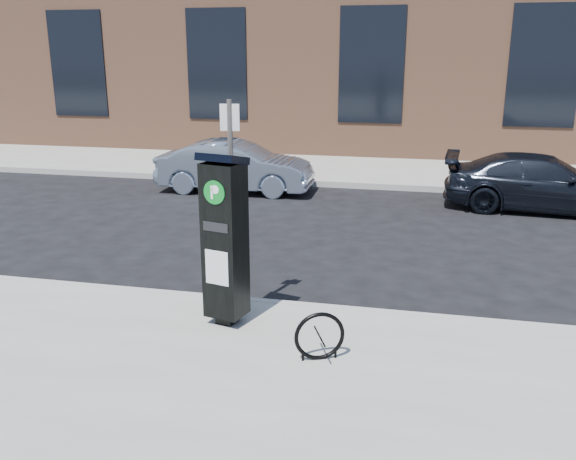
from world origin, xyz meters
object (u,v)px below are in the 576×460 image
(car_silver, at_px, (235,167))
(car_dark, at_px, (543,183))
(sign_pole, at_px, (232,209))
(parking_kiosk, at_px, (225,238))
(bike_rack, at_px, (320,336))

(car_silver, relative_size, car_dark, 0.91)
(sign_pole, distance_m, car_silver, 7.68)
(parking_kiosk, xyz_separation_m, car_silver, (-2.30, 7.77, -0.62))
(sign_pole, distance_m, car_dark, 8.61)
(car_silver, bearing_deg, parking_kiosk, -164.86)
(parking_kiosk, bearing_deg, car_dark, 70.17)
(car_dark, bearing_deg, bike_rack, 160.35)
(parking_kiosk, relative_size, car_silver, 0.56)
(parking_kiosk, bearing_deg, bike_rack, -14.85)
(parking_kiosk, relative_size, sign_pole, 0.80)
(parking_kiosk, distance_m, car_dark, 8.96)
(parking_kiosk, height_order, bike_rack, parking_kiosk)
(parking_kiosk, distance_m, bike_rack, 1.69)
(sign_pole, bearing_deg, car_silver, 98.95)
(bike_rack, relative_size, car_silver, 0.15)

